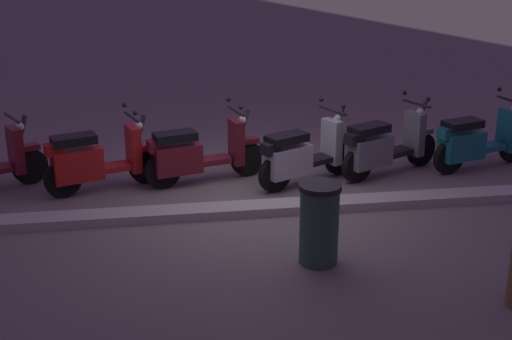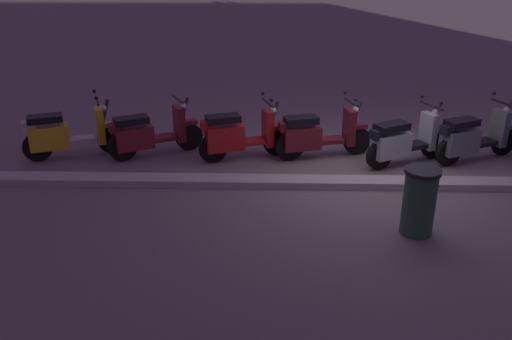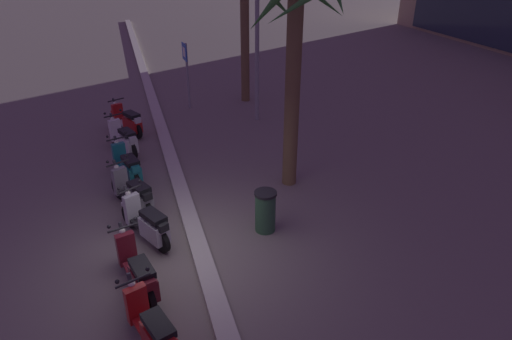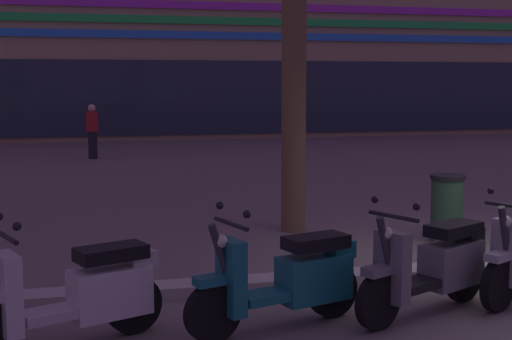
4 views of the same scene
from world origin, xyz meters
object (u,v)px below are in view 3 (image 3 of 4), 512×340
Objects in this scene: scooter_teal_far_back at (128,167)px; scooter_silver_second_in_line at (147,223)px; scooter_grey_last_in_row at (134,194)px; scooter_maroon_gap_after_mid at (138,272)px; crossing_sign at (187,68)px; scooter_red_tail_end at (153,330)px; palm_tree_near_sign at (296,25)px; scooter_red_mid_centre at (128,121)px; scooter_white_lead_nearest at (124,139)px; litter_bin at (265,211)px; street_lamp at (257,5)px.

scooter_teal_far_back is 2.78m from scooter_silver_second_in_line.
scooter_grey_last_in_row is at bearing 2.52° from scooter_teal_far_back.
scooter_teal_far_back is 4.26m from scooter_maroon_gap_after_mid.
scooter_silver_second_in_line is 0.89× the size of scooter_maroon_gap_after_mid.
scooter_grey_last_in_row is 0.71× the size of crossing_sign.
scooter_teal_far_back is at bearing -179.09° from scooter_red_tail_end.
scooter_grey_last_in_row is 1.06× the size of scooter_silver_second_in_line.
palm_tree_near_sign is (-0.23, 3.93, 3.51)m from scooter_grey_last_in_row.
scooter_red_mid_centre is at bearing -179.10° from scooter_silver_second_in_line.
scooter_maroon_gap_after_mid is at bearing -0.10° from scooter_white_lead_nearest.
scooter_red_mid_centre is 0.92× the size of scooter_maroon_gap_after_mid.
scooter_grey_last_in_row is 1.29m from scooter_silver_second_in_line.
palm_tree_near_sign reaches higher than scooter_red_tail_end.
scooter_white_lead_nearest is at bearing -151.08° from litter_bin.
scooter_red_mid_centre is 1.48m from scooter_white_lead_nearest.
crossing_sign is 0.45× the size of palm_tree_near_sign.
crossing_sign is at bearing 160.51° from scooter_grey_last_in_row.
scooter_silver_second_in_line is 2.48m from litter_bin.
palm_tree_near_sign is 4.13m from litter_bin.
scooter_red_tail_end is (9.01, -0.07, 0.02)m from scooter_red_mid_centre.
scooter_teal_far_back and scooter_red_tail_end have the same top height.
scooter_silver_second_in_line and scooter_maroon_gap_after_mid have the same top height.
street_lamp is at bearing 108.58° from scooter_white_lead_nearest.
scooter_grey_last_in_row reaches higher than scooter_red_mid_centre.
crossing_sign is (-8.03, 2.20, 1.06)m from scooter_silver_second_in_line.
street_lamp reaches higher than scooter_maroon_gap_after_mid.
scooter_maroon_gap_after_mid is 1.89× the size of litter_bin.
scooter_teal_far_back is (1.85, 0.02, -0.00)m from scooter_white_lead_nearest.
litter_bin is (-2.60, 2.62, 0.02)m from scooter_red_tail_end.
scooter_grey_last_in_row is 1.01× the size of scooter_red_tail_end.
palm_tree_near_sign is at bearing 39.98° from scooter_red_mid_centre.
litter_bin is (8.36, 0.26, -1.02)m from crossing_sign.
scooter_maroon_gap_after_mid is 9.52m from street_lamp.
scooter_white_lead_nearest is at bearing -127.70° from palm_tree_near_sign.
scooter_white_lead_nearest and scooter_grey_last_in_row have the same top height.
scooter_teal_far_back is at bearing -107.43° from palm_tree_near_sign.
litter_bin is at bearing 1.77° from crossing_sign.
crossing_sign is at bearing 165.40° from scooter_maroon_gap_after_mid.
street_lamp is at bearing 153.88° from scooter_red_tail_end.
scooter_grey_last_in_row is (4.81, -0.10, 0.01)m from scooter_red_mid_centre.
scooter_silver_second_in_line is 1.68× the size of litter_bin.
crossing_sign reaches higher than scooter_white_lead_nearest.
palm_tree_near_sign reaches higher than scooter_grey_last_in_row.
street_lamp reaches higher than scooter_silver_second_in_line.
scooter_white_lead_nearest is at bearing -6.87° from scooter_red_mid_centre.
street_lamp is (-6.47, 1.82, 3.34)m from litter_bin.
scooter_red_mid_centre is at bearing 179.55° from scooter_red_tail_end.
scooter_teal_far_back is 5.47m from palm_tree_near_sign.
scooter_red_tail_end is 1.77× the size of litter_bin.
scooter_white_lead_nearest is (1.47, -0.18, 0.00)m from scooter_red_mid_centre.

